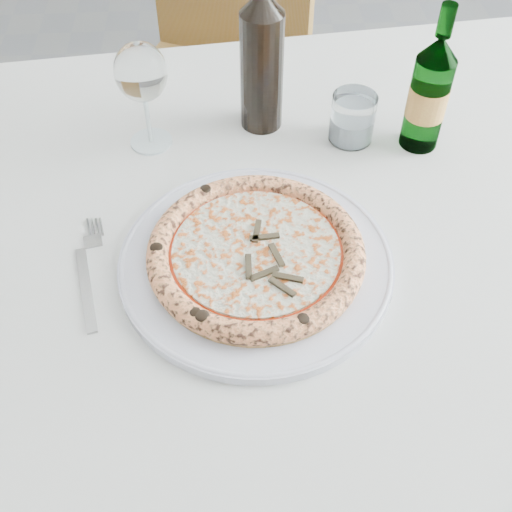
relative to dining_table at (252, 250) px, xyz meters
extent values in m
cube|color=#515155|center=(0.04, 0.22, -0.69)|extent=(5.00, 6.00, 0.02)
cube|color=brown|center=(0.00, 0.00, 0.05)|extent=(1.62, 1.03, 0.04)
cube|color=silver|center=(0.00, 0.00, 0.08)|extent=(1.68, 1.10, 0.01)
cube|color=silver|center=(0.00, 0.47, -0.04)|extent=(1.59, 0.01, 0.22)
cube|color=brown|center=(-0.08, 0.73, -0.23)|extent=(0.56, 0.56, 0.04)
cylinder|color=brown|center=(0.16, 0.82, -0.46)|extent=(0.04, 0.04, 0.43)
cylinder|color=brown|center=(0.01, 0.49, -0.46)|extent=(0.04, 0.04, 0.43)
cylinder|color=brown|center=(-0.17, 0.97, -0.46)|extent=(0.04, 0.04, 0.43)
cylinder|color=brown|center=(-0.32, 0.64, -0.46)|extent=(0.04, 0.04, 0.43)
cylinder|color=silver|center=(0.00, -0.10, 0.09)|extent=(0.37, 0.37, 0.01)
torus|color=silver|center=(0.00, -0.10, 0.09)|extent=(0.36, 0.36, 0.01)
cylinder|color=tan|center=(0.00, -0.10, 0.10)|extent=(0.28, 0.28, 0.01)
torus|color=#EE9259|center=(0.00, -0.10, 0.11)|extent=(0.29, 0.29, 0.03)
cylinder|color=#BF2C01|center=(0.00, -0.10, 0.11)|extent=(0.24, 0.24, 0.00)
cylinder|color=beige|center=(0.00, -0.10, 0.11)|extent=(0.22, 0.22, 0.00)
cube|color=#352A1A|center=(0.03, -0.10, 0.11)|extent=(0.04, 0.01, 0.00)
cube|color=#352A1A|center=(0.03, -0.06, 0.11)|extent=(0.03, 0.04, 0.00)
cube|color=#352A1A|center=(-0.01, -0.04, 0.11)|extent=(0.02, 0.04, 0.00)
cube|color=#352A1A|center=(-0.03, -0.09, 0.11)|extent=(0.04, 0.02, 0.00)
cube|color=#352A1A|center=(-0.05, -0.12, 0.11)|extent=(0.04, 0.02, 0.00)
cube|color=#352A1A|center=(-0.02, -0.17, 0.11)|extent=(0.02, 0.04, 0.00)
cube|color=#352A1A|center=(0.02, -0.13, 0.11)|extent=(0.03, 0.04, 0.00)
cube|color=gray|center=(-0.22, -0.13, 0.08)|extent=(0.04, 0.14, 0.00)
cube|color=gray|center=(-0.22, -0.04, 0.08)|extent=(0.03, 0.03, 0.00)
cylinder|color=gray|center=(-0.23, -0.01, 0.08)|extent=(0.00, 0.03, 0.00)
cylinder|color=gray|center=(-0.23, -0.01, 0.08)|extent=(0.00, 0.03, 0.00)
cylinder|color=gray|center=(-0.22, -0.01, 0.08)|extent=(0.00, 0.03, 0.00)
cylinder|color=gray|center=(-0.21, -0.01, 0.08)|extent=(0.00, 0.03, 0.00)
cylinder|color=white|center=(-0.15, 0.17, 0.08)|extent=(0.07, 0.07, 0.00)
cylinder|color=white|center=(-0.15, 0.17, 0.13)|extent=(0.01, 0.01, 0.09)
ellipsoid|color=white|center=(-0.15, 0.17, 0.21)|extent=(0.08, 0.08, 0.09)
cylinder|color=white|center=(0.17, 0.16, 0.12)|extent=(0.07, 0.07, 0.08)
cylinder|color=white|center=(0.17, 0.16, 0.10)|extent=(0.06, 0.06, 0.04)
cylinder|color=#27672C|center=(0.28, 0.14, 0.15)|extent=(0.06, 0.06, 0.15)
cone|color=#27672C|center=(0.28, 0.14, 0.25)|extent=(0.06, 0.06, 0.04)
cylinder|color=#27672C|center=(0.28, 0.14, 0.29)|extent=(0.02, 0.02, 0.05)
cylinder|color=#E6D255|center=(0.28, 0.14, 0.16)|extent=(0.06, 0.06, 0.05)
cylinder|color=black|center=(0.03, 0.21, 0.18)|extent=(0.07, 0.07, 0.19)
cone|color=black|center=(0.03, 0.21, 0.29)|extent=(0.07, 0.07, 0.04)
camera|label=1|loc=(-0.04, -0.66, 0.74)|focal=45.00mm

